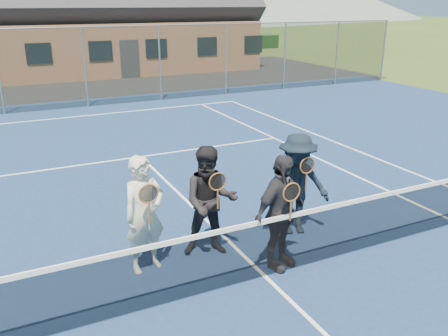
# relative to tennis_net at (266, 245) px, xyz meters

# --- Properties ---
(ground) EXTENTS (220.00, 220.00, 0.00)m
(ground) POSITION_rel_tennis_net_xyz_m (0.00, 20.00, -0.54)
(ground) COLOR #33491A
(ground) RESTS_ON ground
(court_surface) EXTENTS (30.00, 30.00, 0.02)m
(court_surface) POSITION_rel_tennis_net_xyz_m (0.00, 0.00, -0.53)
(court_surface) COLOR navy
(court_surface) RESTS_ON ground
(hedge_row) EXTENTS (40.00, 1.20, 1.10)m
(hedge_row) POSITION_rel_tennis_net_xyz_m (0.00, 32.00, 0.01)
(hedge_row) COLOR black
(hedge_row) RESTS_ON ground
(court_markings) EXTENTS (11.03, 23.83, 0.01)m
(court_markings) POSITION_rel_tennis_net_xyz_m (0.00, 0.00, -0.51)
(court_markings) COLOR white
(court_markings) RESTS_ON court_surface
(tennis_net) EXTENTS (11.68, 0.08, 1.10)m
(tennis_net) POSITION_rel_tennis_net_xyz_m (0.00, 0.00, 0.00)
(tennis_net) COLOR slate
(tennis_net) RESTS_ON ground
(perimeter_fence) EXTENTS (30.07, 0.07, 3.02)m
(perimeter_fence) POSITION_rel_tennis_net_xyz_m (0.00, 13.50, 0.99)
(perimeter_fence) COLOR slate
(perimeter_fence) RESTS_ON ground
(clubhouse) EXTENTS (15.60, 8.20, 7.70)m
(clubhouse) POSITION_rel_tennis_net_xyz_m (4.00, 24.00, 3.45)
(clubhouse) COLOR #9E6B4C
(clubhouse) RESTS_ON ground
(player_a) EXTENTS (0.74, 0.57, 1.80)m
(player_a) POSITION_rel_tennis_net_xyz_m (-1.49, 1.00, 0.38)
(player_a) COLOR beige
(player_a) RESTS_ON court_surface
(player_b) EXTENTS (1.06, 0.94, 1.80)m
(player_b) POSITION_rel_tennis_net_xyz_m (-0.42, 1.00, 0.38)
(player_b) COLOR black
(player_b) RESTS_ON court_surface
(player_c) EXTENTS (1.14, 0.76, 1.80)m
(player_c) POSITION_rel_tennis_net_xyz_m (0.34, 0.17, 0.38)
(player_c) COLOR #242429
(player_c) RESTS_ON court_surface
(player_d) EXTENTS (1.31, 0.98, 1.80)m
(player_d) POSITION_rel_tennis_net_xyz_m (1.21, 1.03, 0.38)
(player_d) COLOR black
(player_d) RESTS_ON court_surface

